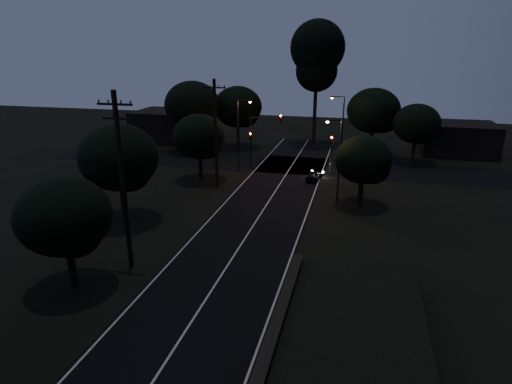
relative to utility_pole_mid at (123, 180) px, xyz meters
The scene contains 21 objects.
road_surface 18.13m from the utility_pole_mid, 69.58° to the left, with size 60.00×70.00×0.03m.
utility_pole_mid is the anchor object (origin of this frame).
utility_pole_far 17.00m from the utility_pole_mid, 90.00° to the left, with size 2.20×0.30×10.50m.
tree_left_b 3.89m from the utility_pole_mid, 120.34° to the right, with size 5.18×5.18×6.59m.
tree_left_c 8.13m from the utility_pole_mid, 121.92° to the left, with size 6.15×6.15×7.77m.
tree_left_d 19.07m from the utility_pole_mid, 96.97° to the left, with size 5.42×5.42×6.88m.
tree_far_nw 34.98m from the utility_pole_mid, 94.54° to the left, with size 6.60×6.60×8.36m.
tree_far_w 31.81m from the utility_pole_mid, 104.09° to the left, with size 7.24×7.24×9.24m.
tree_far_ne 38.05m from the utility_pole_mid, 66.39° to the left, with size 6.71×6.71×8.49m.
tree_far_e 37.76m from the utility_pole_mid, 57.65° to the left, with size 5.53×5.53×7.01m.
tree_right_a 20.64m from the utility_pole_mid, 46.44° to the left, with size 4.87×4.87×6.19m.
tall_pine 41.13m from the utility_pole_mid, 80.07° to the left, with size 7.48×7.48×17.00m.
building_left 39.72m from the utility_pole_mid, 110.73° to the left, with size 10.00×8.00×4.40m, color black.
building_right 46.19m from the utility_pole_mid, 55.62° to the left, with size 9.00×7.00×4.00m, color black.
signal_left 25.19m from the utility_pole_mid, 86.79° to the left, with size 0.28×0.35×4.10m.
signal_right 27.30m from the utility_pole_mid, 67.01° to the left, with size 0.28×0.35×4.10m.
signal_mast 25.22m from the utility_pole_mid, 82.96° to the left, with size 3.70×0.35×6.25m.
streetlight_a 23.04m from the utility_pole_mid, 88.27° to the left, with size 1.66×0.26×8.00m.
streetlight_b 31.15m from the utility_pole_mid, 68.70° to the left, with size 1.66×0.26×8.00m.
streetlight_c 19.15m from the utility_pole_mid, 51.74° to the left, with size 1.46×0.26×7.50m.
car 23.96m from the utility_pole_mid, 66.83° to the left, with size 1.23×3.06×1.04m, color black.
Camera 1 is at (7.62, -6.80, 13.22)m, focal length 30.00 mm.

